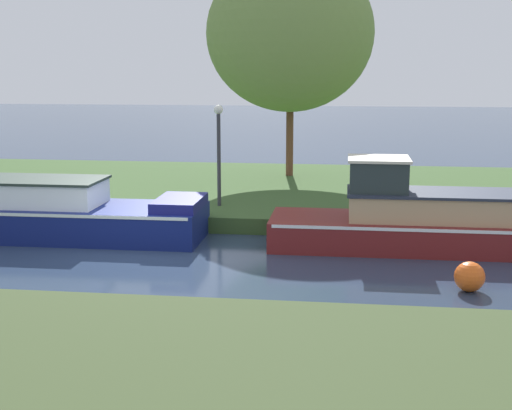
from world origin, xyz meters
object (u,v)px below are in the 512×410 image
object	(u,v)px
navy_narrowboat	(14,209)
lamp_post	(219,142)
willow_tree_left	(290,33)
mooring_post_near	(434,208)
channel_buoy	(470,277)

from	to	relation	value
navy_narrowboat	lamp_post	world-z (taller)	lamp_post
willow_tree_left	mooring_post_near	bearing A→B (deg)	-57.35
navy_narrowboat	lamp_post	distance (m)	5.36
mooring_post_near	channel_buoy	distance (m)	4.30
channel_buoy	navy_narrowboat	bearing A→B (deg)	163.22
willow_tree_left	channel_buoy	world-z (taller)	willow_tree_left
willow_tree_left	mooring_post_near	size ratio (longest dim) A/B	11.95
willow_tree_left	channel_buoy	bearing A→B (deg)	-68.35
willow_tree_left	mooring_post_near	distance (m)	8.62
willow_tree_left	channel_buoy	distance (m)	12.31
navy_narrowboat	mooring_post_near	size ratio (longest dim) A/B	14.82
willow_tree_left	mooring_post_near	xyz separation A→B (m)	(4.01, -6.26, -4.37)
lamp_post	mooring_post_near	xyz separation A→B (m)	(5.41, -1.14, -1.39)
mooring_post_near	channel_buoy	xyz separation A→B (m)	(0.17, -4.27, -0.42)
navy_narrowboat	willow_tree_left	size ratio (longest dim) A/B	1.24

